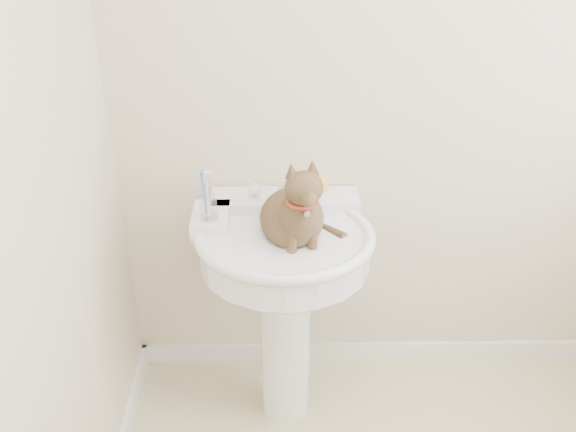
{
  "coord_description": "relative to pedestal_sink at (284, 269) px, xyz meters",
  "views": [
    {
      "loc": [
        -0.48,
        -1.1,
        2.06
      ],
      "look_at": [
        -0.45,
        0.8,
        0.94
      ],
      "focal_mm": 40.0,
      "sensor_mm": 36.0,
      "label": 1
    }
  ],
  "objects": [
    {
      "name": "soap_bar",
      "position": [
        0.12,
        0.25,
        0.21
      ],
      "size": [
        0.1,
        0.07,
        0.03
      ],
      "primitive_type": "cube",
      "rotation": [
        0.0,
        0.0,
        0.16
      ],
      "color": "gold",
      "rests_on": "pedestal_sink"
    },
    {
      "name": "faucet",
      "position": [
        0.0,
        0.16,
        0.24
      ],
      "size": [
        0.28,
        0.12,
        0.14
      ],
      "color": "silver",
      "rests_on": "pedestal_sink"
    },
    {
      "name": "pedestal_sink",
      "position": [
        0.0,
        0.0,
        0.0
      ],
      "size": [
        0.65,
        0.64,
        0.9
      ],
      "color": "white",
      "rests_on": "floor"
    },
    {
      "name": "wall_back",
      "position": [
        0.46,
        0.29,
        0.54
      ],
      "size": [
        2.2,
        0.0,
        2.5
      ],
      "primitive_type": null,
      "color": "beige",
      "rests_on": "ground"
    },
    {
      "name": "cat",
      "position": [
        0.03,
        -0.02,
        0.24
      ],
      "size": [
        0.24,
        0.31,
        0.45
      ],
      "rotation": [
        0.0,
        0.0,
        0.29
      ],
      "color": "brown",
      "rests_on": "pedestal_sink"
    },
    {
      "name": "baseboard_back",
      "position": [
        0.46,
        0.28,
        -0.66
      ],
      "size": [
        2.2,
        0.02,
        0.09
      ],
      "primitive_type": "cube",
      "color": "white",
      "rests_on": "floor"
    },
    {
      "name": "toothbrush_cup",
      "position": [
        -0.26,
        0.04,
        0.24
      ],
      "size": [
        0.07,
        0.07,
        0.19
      ],
      "rotation": [
        0.0,
        0.0,
        -0.06
      ],
      "color": "silver",
      "rests_on": "pedestal_sink"
    }
  ]
}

